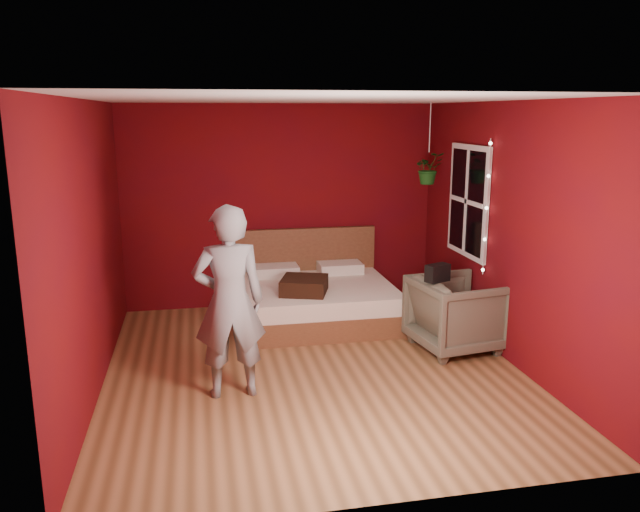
{
  "coord_description": "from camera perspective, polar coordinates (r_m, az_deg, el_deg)",
  "views": [
    {
      "loc": [
        -1.06,
        -5.68,
        2.48
      ],
      "look_at": [
        0.15,
        0.4,
        1.05
      ],
      "focal_mm": 35.0,
      "sensor_mm": 36.0,
      "label": 1
    }
  ],
  "objects": [
    {
      "name": "armchair",
      "position": [
        6.82,
        12.36,
        -5.18
      ],
      "size": [
        0.98,
        0.96,
        0.79
      ],
      "primitive_type": "imported",
      "rotation": [
        0.0,
        0.0,
        1.72
      ],
      "color": "#585746",
      "rests_on": "ground"
    },
    {
      "name": "room_walls",
      "position": [
        5.83,
        -0.68,
        5.06
      ],
      "size": [
        4.04,
        4.54,
        2.62
      ],
      "color": "#630A0A",
      "rests_on": "ground"
    },
    {
      "name": "person",
      "position": [
        5.51,
        -8.3,
        -4.21
      ],
      "size": [
        0.65,
        0.44,
        1.73
      ],
      "primitive_type": "imported",
      "rotation": [
        0.0,
        0.0,
        3.18
      ],
      "color": "gray",
      "rests_on": "ground"
    },
    {
      "name": "window",
      "position": [
        7.31,
        13.36,
        4.89
      ],
      "size": [
        0.05,
        0.97,
        1.27
      ],
      "color": "white",
      "rests_on": "room_walls"
    },
    {
      "name": "handbag",
      "position": [
        6.51,
        10.7,
        -1.52
      ],
      "size": [
        0.28,
        0.21,
        0.18
      ],
      "primitive_type": "cube",
      "rotation": [
        0.0,
        0.0,
        0.4
      ],
      "color": "black",
      "rests_on": "armchair"
    },
    {
      "name": "floor",
      "position": [
        6.29,
        -0.63,
        -10.28
      ],
      "size": [
        4.5,
        4.5,
        0.0
      ],
      "primitive_type": "plane",
      "color": "#9B663E",
      "rests_on": "ground"
    },
    {
      "name": "fairy_lights",
      "position": [
        6.83,
        14.99,
        4.26
      ],
      "size": [
        0.04,
        0.04,
        1.45
      ],
      "color": "silver",
      "rests_on": "room_walls"
    },
    {
      "name": "bed",
      "position": [
        7.64,
        -0.47,
        -3.91
      ],
      "size": [
        1.85,
        1.57,
        1.02
      ],
      "color": "brown",
      "rests_on": "ground"
    },
    {
      "name": "hanging_plant",
      "position": [
        7.53,
        9.89,
        7.91
      ],
      "size": [
        0.37,
        0.33,
        0.94
      ],
      "color": "silver",
      "rests_on": "room_walls"
    },
    {
      "name": "throw_pillow",
      "position": [
        7.15,
        -1.45,
        -2.71
      ],
      "size": [
        0.63,
        0.63,
        0.18
      ],
      "primitive_type": "cube",
      "rotation": [
        0.0,
        0.0,
        -0.32
      ],
      "color": "black",
      "rests_on": "bed"
    }
  ]
}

